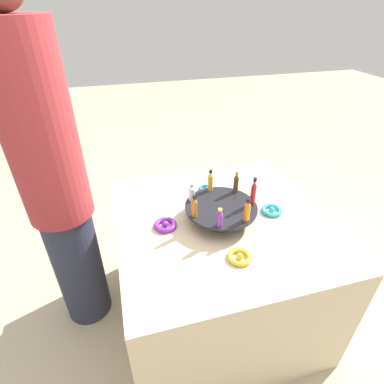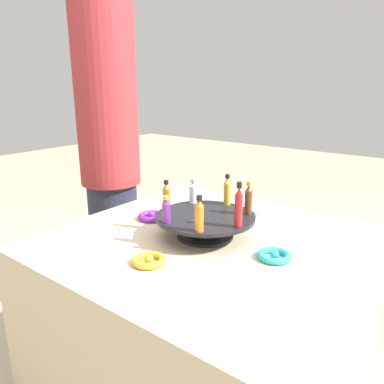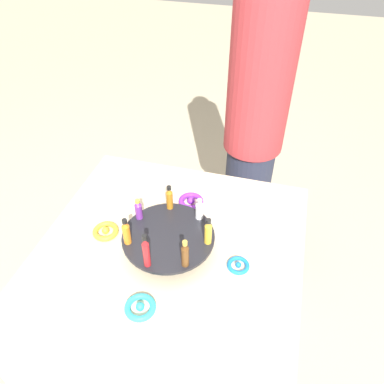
% 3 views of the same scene
% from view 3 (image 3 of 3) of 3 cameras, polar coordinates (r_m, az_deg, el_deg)
% --- Properties ---
extents(ground_plane, '(12.00, 12.00, 0.00)m').
position_cam_3_polar(ground_plane, '(2.08, -2.65, -21.32)').
color(ground_plane, tan).
extents(party_table, '(1.03, 1.03, 0.71)m').
position_cam_3_polar(party_table, '(1.78, -3.02, -16.05)').
color(party_table, beige).
rests_on(party_table, ground_plane).
extents(display_stand, '(0.35, 0.35, 0.08)m').
position_cam_3_polar(display_stand, '(1.45, -3.59, -7.30)').
color(display_stand, black).
rests_on(display_stand, party_table).
extents(bottle_brown, '(0.03, 0.03, 0.12)m').
position_cam_3_polar(bottle_brown, '(1.29, -1.06, -9.47)').
color(bottle_brown, brown).
rests_on(bottle_brown, display_stand).
extents(bottle_gold, '(0.03, 0.03, 0.12)m').
position_cam_3_polar(bottle_gold, '(1.36, 2.48, -6.11)').
color(bottle_gold, gold).
rests_on(bottle_gold, display_stand).
extents(bottle_clear, '(0.03, 0.03, 0.10)m').
position_cam_3_polar(bottle_clear, '(1.46, 1.14, -2.68)').
color(bottle_clear, silver).
rests_on(bottle_clear, display_stand).
extents(bottle_amber, '(0.03, 0.03, 0.11)m').
position_cam_3_polar(bottle_amber, '(1.50, -3.45, -0.93)').
color(bottle_amber, '#AD6B19').
rests_on(bottle_amber, display_stand).
extents(bottle_purple, '(0.03, 0.03, 0.09)m').
position_cam_3_polar(bottle_purple, '(1.47, -8.16, -2.68)').
color(bottle_purple, '#702D93').
rests_on(bottle_purple, display_stand).
extents(bottle_orange, '(0.03, 0.03, 0.12)m').
position_cam_3_polar(bottle_orange, '(1.38, -9.98, -6.05)').
color(bottle_orange, orange).
rests_on(bottle_orange, display_stand).
extents(bottle_red, '(0.03, 0.03, 0.15)m').
position_cam_3_polar(bottle_red, '(1.29, -7.01, -9.02)').
color(bottle_red, '#B21E23').
rests_on(bottle_red, display_stand).
extents(ribbon_bow_purple, '(0.11, 0.11, 0.03)m').
position_cam_3_polar(ribbon_bow_purple, '(1.66, -0.15, -1.43)').
color(ribbon_bow_purple, purple).
rests_on(ribbon_bow_purple, party_table).
extents(ribbon_bow_gold, '(0.11, 0.11, 0.03)m').
position_cam_3_polar(ribbon_bow_gold, '(1.57, -13.02, -5.83)').
color(ribbon_bow_gold, gold).
rests_on(ribbon_bow_gold, party_table).
extents(ribbon_bow_teal, '(0.11, 0.11, 0.03)m').
position_cam_3_polar(ribbon_bow_teal, '(1.34, -7.90, -17.01)').
color(ribbon_bow_teal, '#2DB7CC').
rests_on(ribbon_bow_teal, party_table).
extents(ribbon_bow_blue, '(0.09, 0.09, 0.02)m').
position_cam_3_polar(ribbon_bow_blue, '(1.44, 7.06, -11.04)').
color(ribbon_bow_blue, blue).
rests_on(ribbon_bow_blue, party_table).
extents(person_figure, '(0.30, 0.30, 1.77)m').
position_cam_3_polar(person_figure, '(1.91, 9.67, 10.81)').
color(person_figure, '#282D42').
rests_on(person_figure, ground_plane).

